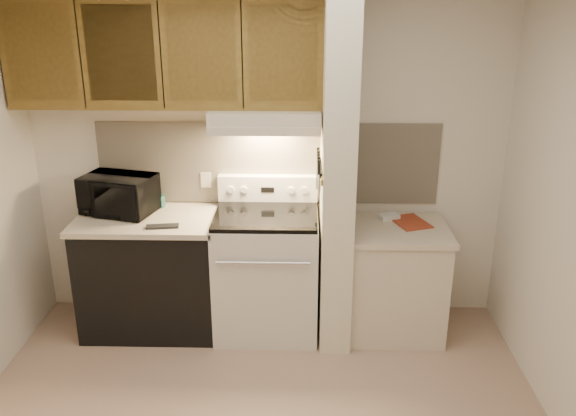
{
  "coord_description": "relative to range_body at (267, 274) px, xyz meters",
  "views": [
    {
      "loc": [
        0.26,
        -2.99,
        2.52
      ],
      "look_at": [
        0.17,
        0.75,
        1.14
      ],
      "focal_mm": 38.0,
      "sensor_mm": 36.0,
      "label": 1
    }
  ],
  "objects": [
    {
      "name": "wall_back",
      "position": [
        0.0,
        0.34,
        0.79
      ],
      "size": [
        3.6,
        2.5,
        0.02
      ],
      "primitive_type": "cube",
      "rotation": [
        1.57,
        0.0,
        0.0
      ],
      "color": "white",
      "rests_on": "floor"
    },
    {
      "name": "backsplash",
      "position": [
        0.0,
        0.33,
        0.78
      ],
      "size": [
        2.6,
        0.02,
        0.63
      ],
      "primitive_type": "cube",
      "color": "beige",
      "rests_on": "wall_back"
    },
    {
      "name": "range_body",
      "position": [
        0.0,
        0.0,
        0.0
      ],
      "size": [
        0.76,
        0.65,
        0.92
      ],
      "primitive_type": "cube",
      "color": "silver",
      "rests_on": "floor"
    },
    {
      "name": "oven_window",
      "position": [
        0.0,
        -0.32,
        0.04
      ],
      "size": [
        0.5,
        0.01,
        0.3
      ],
      "primitive_type": "cube",
      "color": "black",
      "rests_on": "range_body"
    },
    {
      "name": "oven_handle",
      "position": [
        0.0,
        -0.35,
        0.26
      ],
      "size": [
        0.65,
        0.02,
        0.02
      ],
      "primitive_type": "cylinder",
      "rotation": [
        0.0,
        1.57,
        0.0
      ],
      "color": "silver",
      "rests_on": "range_body"
    },
    {
      "name": "cooktop",
      "position": [
        0.0,
        0.0,
        0.48
      ],
      "size": [
        0.74,
        0.64,
        0.03
      ],
      "primitive_type": "cube",
      "color": "black",
      "rests_on": "range_body"
    },
    {
      "name": "range_backguard",
      "position": [
        0.0,
        0.28,
        0.59
      ],
      "size": [
        0.76,
        0.08,
        0.2
      ],
      "primitive_type": "cube",
      "color": "silver",
      "rests_on": "range_body"
    },
    {
      "name": "range_display",
      "position": [
        0.0,
        0.24,
        0.59
      ],
      "size": [
        0.1,
        0.01,
        0.04
      ],
      "primitive_type": "cube",
      "color": "black",
      "rests_on": "range_backguard"
    },
    {
      "name": "range_knob_left_outer",
      "position": [
        -0.28,
        0.24,
        0.59
      ],
      "size": [
        0.05,
        0.02,
        0.05
      ],
      "primitive_type": "cylinder",
      "rotation": [
        1.57,
        0.0,
        0.0
      ],
      "color": "silver",
      "rests_on": "range_backguard"
    },
    {
      "name": "range_knob_left_inner",
      "position": [
        -0.18,
        0.24,
        0.59
      ],
      "size": [
        0.05,
        0.02,
        0.05
      ],
      "primitive_type": "cylinder",
      "rotation": [
        1.57,
        0.0,
        0.0
      ],
      "color": "silver",
      "rests_on": "range_backguard"
    },
    {
      "name": "range_knob_right_inner",
      "position": [
        0.18,
        0.24,
        0.59
      ],
      "size": [
        0.05,
        0.02,
        0.05
      ],
      "primitive_type": "cylinder",
      "rotation": [
        1.57,
        0.0,
        0.0
      ],
      "color": "silver",
      "rests_on": "range_backguard"
    },
    {
      "name": "range_knob_right_outer",
      "position": [
        0.28,
        0.24,
        0.59
      ],
      "size": [
        0.05,
        0.02,
        0.05
      ],
      "primitive_type": "cylinder",
      "rotation": [
        1.57,
        0.0,
        0.0
      ],
      "color": "silver",
      "rests_on": "range_backguard"
    },
    {
      "name": "dishwasher_front",
      "position": [
        -0.88,
        0.01,
        -0.03
      ],
      "size": [
        1.0,
        0.63,
        0.87
      ],
      "primitive_type": "cube",
      "color": "black",
      "rests_on": "floor"
    },
    {
      "name": "left_countertop",
      "position": [
        -0.88,
        0.01,
        0.43
      ],
      "size": [
        1.04,
        0.67,
        0.04
      ],
      "primitive_type": "cube",
      "color": "beige",
      "rests_on": "dishwasher_front"
    },
    {
      "name": "spoon_rest",
      "position": [
        -0.72,
        -0.19,
        0.46
      ],
      "size": [
        0.24,
        0.1,
        0.02
      ],
      "primitive_type": "cube",
      "rotation": [
        0.0,
        0.0,
        0.15
      ],
      "color": "black",
      "rests_on": "left_countertop"
    },
    {
      "name": "teal_jar",
      "position": [
        -0.83,
        0.23,
        0.5
      ],
      "size": [
        0.1,
        0.1,
        0.09
      ],
      "primitive_type": "cylinder",
      "rotation": [
        0.0,
        0.0,
        -0.17
      ],
      "color": "#215A55",
      "rests_on": "left_countertop"
    },
    {
      "name": "outlet",
      "position": [
        -0.48,
        0.32,
        0.64
      ],
      "size": [
        0.08,
        0.01,
        0.12
      ],
      "primitive_type": "cube",
      "color": "beige",
      "rests_on": "backsplash"
    },
    {
      "name": "microwave",
      "position": [
        -1.1,
        0.1,
        0.59
      ],
      "size": [
        0.59,
        0.47,
        0.29
      ],
      "primitive_type": "imported",
      "rotation": [
        0.0,
        0.0,
        -0.26
      ],
      "color": "black",
      "rests_on": "left_countertop"
    },
    {
      "name": "partition_pillar",
      "position": [
        0.51,
        -0.01,
        0.79
      ],
      "size": [
        0.22,
        0.7,
        2.5
      ],
      "primitive_type": "cube",
      "color": "silver",
      "rests_on": "floor"
    },
    {
      "name": "pillar_trim",
      "position": [
        0.39,
        -0.01,
        0.84
      ],
      "size": [
        0.01,
        0.7,
        0.04
      ],
      "primitive_type": "cube",
      "color": "brown",
      "rests_on": "partition_pillar"
    },
    {
      "name": "knife_strip",
      "position": [
        0.39,
        -0.06,
        0.86
      ],
      "size": [
        0.02,
        0.42,
        0.04
      ],
      "primitive_type": "cube",
      "color": "black",
      "rests_on": "partition_pillar"
    },
    {
      "name": "knife_blade_a",
      "position": [
        0.38,
        -0.23,
        0.76
      ],
      "size": [
        0.01,
        0.03,
        0.16
      ],
      "primitive_type": "cube",
      "color": "silver",
      "rests_on": "knife_strip"
    },
    {
      "name": "knife_handle_a",
      "position": [
        0.38,
        -0.23,
        0.91
      ],
      "size": [
        0.02,
        0.02,
        0.1
      ],
      "primitive_type": "cylinder",
      "color": "black",
      "rests_on": "knife_strip"
    },
    {
      "name": "knife_blade_b",
      "position": [
        0.38,
        -0.12,
        0.75
      ],
      "size": [
        0.01,
        0.04,
        0.18
      ],
      "primitive_type": "cube",
      "color": "silver",
      "rests_on": "knife_strip"
    },
    {
      "name": "knife_handle_b",
      "position": [
        0.38,
        -0.14,
        0.91
      ],
      "size": [
        0.02,
        0.02,
        0.1
      ],
      "primitive_type": "cylinder",
      "color": "black",
      "rests_on": "knife_strip"
    },
    {
      "name": "knife_blade_c",
      "position": [
        0.38,
        -0.05,
        0.74
      ],
      "size": [
        0.01,
        0.04,
        0.2
      ],
      "primitive_type": "cube",
      "color": "silver",
      "rests_on": "knife_strip"
    },
    {
      "name": "knife_handle_c",
      "position": [
        0.38,
        -0.07,
        0.91
      ],
      "size": [
        0.02,
        0.02,
        0.1
      ],
      "primitive_type": "cylinder",
      "color": "black",
      "rests_on": "knife_strip"
    },
    {
      "name": "knife_blade_d",
      "position": [
        0.38,
        0.04,
        0.76
      ],
      "size": [
        0.01,
        0.04,
        0.16
      ],
      "primitive_type": "cube",
      "color": "silver",
      "rests_on": "knife_strip"
    },
    {
      "name": "knife_handle_d",
      "position": [
        0.38,
        0.01,
        0.91
      ],
      "size": [
        0.02,
        0.02,
        0.1
      ],
      "primitive_type": "cylinder",
      "color": "black",
      "rests_on": "knife_strip"
    },
    {
      "name": "knife_blade_e",
      "position": [
        0.38,
        0.1,
        0.75
      ],
      "size": [
        0.01,
        0.04,
        0.18
      ],
      "primitive_type": "cube",
      "color": "silver",
      "rests_on": "knife_strip"
    },
    {
      "name": "knife_handle_e",
      "position": [
        0.38,
        0.1,
        0.91
      ],
      "size": [
        0.02,
        0.02,
        0.1
      ],
      "primitive_type": "cylinder",
      "color": "black",
      "rests_on": "knife_strip"
    },
    {
      "name": "oven_mitt",
      "position": [
        0.38,
        0.17,
        0.75
      ],
      "size": [
        0.03,
        0.09,
        0.22
      ],
      "primitive_type": "cube",
      "color": "gray",
      "rests_on": "partition_pillar"
    },
    {
      "name": "right_cab_base",
      "position": [
        0.97,
        -0.01,
        -0.06
      ],
      "size": [
        0.7,
        0.6,
        0.81
      ],
      "primitive_type": "cube",
      "color": "beige",
      "rests_on": "floor"
    },
    {
      "name": "right_countertop",
      "position": [
        0.97,
        -0.01,
        0.37
      ],
      "size": [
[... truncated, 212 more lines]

